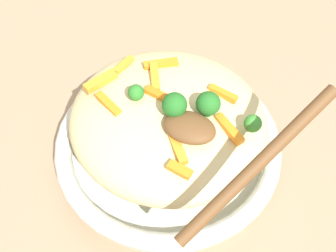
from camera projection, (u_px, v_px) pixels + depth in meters
ground_plane at (168, 159)px, 0.57m from camera, size 2.40×2.40×0.00m
serving_bowl at (168, 148)px, 0.55m from camera, size 0.28×0.28×0.05m
pasta_mound at (168, 121)px, 0.51m from camera, size 0.23×0.22×0.08m
carrot_piece_0 at (223, 94)px, 0.48m from camera, size 0.04×0.01×0.01m
carrot_piece_1 at (100, 81)px, 0.50m from camera, size 0.03×0.04×0.01m
carrot_piece_2 at (180, 170)px, 0.43m from camera, size 0.03×0.01×0.01m
carrot_piece_3 at (229, 129)px, 0.46m from camera, size 0.04×0.03×0.01m
carrot_piece_4 at (124, 65)px, 0.51m from camera, size 0.02×0.03×0.01m
carrot_piece_5 at (155, 77)px, 0.49m from camera, size 0.03×0.04×0.01m
carrot_piece_6 at (109, 104)px, 0.48m from camera, size 0.04×0.03×0.01m
carrot_piece_7 at (161, 64)px, 0.51m from camera, size 0.04×0.03×0.01m
carrot_piece_8 at (178, 148)px, 0.44m from camera, size 0.03×0.04×0.01m
carrot_piece_9 at (160, 99)px, 0.47m from camera, size 0.04×0.02×0.01m
broccoli_floret_0 at (210, 101)px, 0.46m from camera, size 0.03×0.03×0.03m
broccoli_floret_1 at (174, 105)px, 0.45m from camera, size 0.03×0.03×0.03m
broccoli_floret_2 at (136, 93)px, 0.47m from camera, size 0.02×0.02×0.02m
broccoli_floret_3 at (254, 121)px, 0.45m from camera, size 0.02×0.02×0.02m
serving_spoon at (214, 141)px, 0.42m from camera, size 0.15×0.16×0.09m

